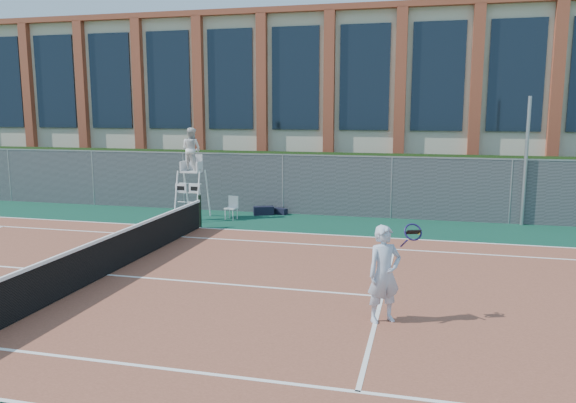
% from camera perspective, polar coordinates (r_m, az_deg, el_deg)
% --- Properties ---
extents(ground, '(120.00, 120.00, 0.00)m').
position_cam_1_polar(ground, '(13.96, -17.90, -7.23)').
color(ground, '#233814').
extents(apron, '(36.00, 20.00, 0.01)m').
position_cam_1_polar(apron, '(14.78, -15.86, -6.19)').
color(apron, '#0D3D2B').
rests_on(apron, ground).
extents(tennis_court, '(23.77, 10.97, 0.02)m').
position_cam_1_polar(tennis_court, '(13.95, -17.91, -7.15)').
color(tennis_court, brown).
rests_on(tennis_court, apron).
extents(tennis_net, '(0.10, 11.30, 1.10)m').
position_cam_1_polar(tennis_net, '(13.82, -18.01, -5.09)').
color(tennis_net, black).
rests_on(tennis_net, ground).
extents(fence, '(40.00, 0.06, 2.20)m').
position_cam_1_polar(fence, '(21.54, -5.68, 1.89)').
color(fence, '#595E60').
rests_on(fence, ground).
extents(hedge, '(40.00, 1.40, 2.20)m').
position_cam_1_polar(hedge, '(22.67, -4.66, 2.27)').
color(hedge, black).
rests_on(hedge, ground).
extents(building, '(45.00, 10.60, 8.22)m').
position_cam_1_polar(building, '(30.14, 0.16, 9.84)').
color(building, beige).
rests_on(building, ground).
extents(steel_pole, '(0.12, 0.12, 4.31)m').
position_cam_1_polar(steel_pole, '(20.34, 23.00, 3.75)').
color(steel_pole, '#9EA0A5').
rests_on(steel_pole, ground).
extents(umpire_chair, '(0.92, 1.41, 3.29)m').
position_cam_1_polar(umpire_chair, '(20.11, -9.78, 4.99)').
color(umpire_chair, white).
rests_on(umpire_chair, ground).
extents(plastic_chair, '(0.44, 0.45, 0.83)m').
position_cam_1_polar(plastic_chair, '(20.04, -5.69, -0.43)').
color(plastic_chair, silver).
rests_on(plastic_chair, apron).
extents(sports_bag_near, '(0.80, 0.57, 0.32)m').
position_cam_1_polar(sports_bag_near, '(20.80, -2.49, -0.94)').
color(sports_bag_near, black).
rests_on(sports_bag_near, apron).
extents(sports_bag_far, '(0.61, 0.42, 0.22)m').
position_cam_1_polar(sports_bag_far, '(20.94, -0.83, -0.99)').
color(sports_bag_far, black).
rests_on(sports_bag_far, apron).
extents(tennis_player, '(1.06, 0.81, 1.80)m').
position_cam_1_polar(tennis_player, '(10.38, 9.77, -7.24)').
color(tennis_player, silver).
rests_on(tennis_player, tennis_court).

